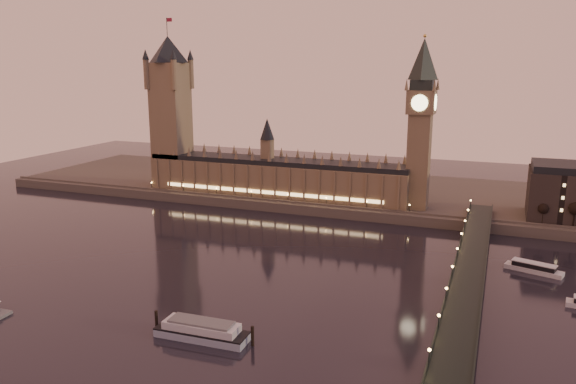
# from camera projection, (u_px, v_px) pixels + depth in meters

# --- Properties ---
(ground) EXTENTS (700.00, 700.00, 0.00)m
(ground) POSITION_uv_depth(u_px,v_px,m) (257.00, 271.00, 257.83)
(ground) COLOR black
(ground) RESTS_ON ground
(far_embankment) EXTENTS (560.00, 130.00, 6.00)m
(far_embankment) POSITION_uv_depth(u_px,v_px,m) (391.00, 194.00, 396.87)
(far_embankment) COLOR #423D35
(far_embankment) RESTS_ON ground
(palace_of_westminster) EXTENTS (180.00, 26.62, 52.00)m
(palace_of_westminster) POSITION_uv_depth(u_px,v_px,m) (276.00, 173.00, 377.15)
(palace_of_westminster) COLOR brown
(palace_of_westminster) RESTS_ON ground
(victoria_tower) EXTENTS (31.68, 31.68, 118.00)m
(victoria_tower) POSITION_uv_depth(u_px,v_px,m) (170.00, 104.00, 395.25)
(victoria_tower) COLOR brown
(victoria_tower) RESTS_ON ground
(big_ben) EXTENTS (17.68, 17.68, 104.00)m
(big_ben) POSITION_uv_depth(u_px,v_px,m) (421.00, 114.00, 334.87)
(big_ben) COLOR brown
(big_ben) RESTS_ON ground
(westminster_bridge) EXTENTS (13.20, 260.00, 15.30)m
(westminster_bridge) POSITION_uv_depth(u_px,v_px,m) (466.00, 288.00, 224.60)
(westminster_bridge) COLOR black
(westminster_bridge) RESTS_ON ground
(bare_tree_0) EXTENTS (6.42, 6.42, 13.05)m
(bare_tree_0) POSITION_uv_depth(u_px,v_px,m) (540.00, 207.00, 310.45)
(bare_tree_0) COLOR black
(bare_tree_0) RESTS_ON ground
(bare_tree_1) EXTENTS (6.42, 6.42, 13.05)m
(bare_tree_1) POSITION_uv_depth(u_px,v_px,m) (572.00, 210.00, 304.94)
(bare_tree_1) COLOR black
(bare_tree_1) RESTS_ON ground
(cruise_boat_b) EXTENTS (25.80, 13.42, 4.63)m
(cruise_boat_b) POSITION_uv_depth(u_px,v_px,m) (534.00, 268.00, 256.39)
(cruise_boat_b) COLOR silver
(cruise_boat_b) RESTS_ON ground
(moored_barge) EXTENTS (38.38, 10.37, 7.04)m
(moored_barge) POSITION_uv_depth(u_px,v_px,m) (202.00, 330.00, 194.14)
(moored_barge) COLOR #8999AE
(moored_barge) RESTS_ON ground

